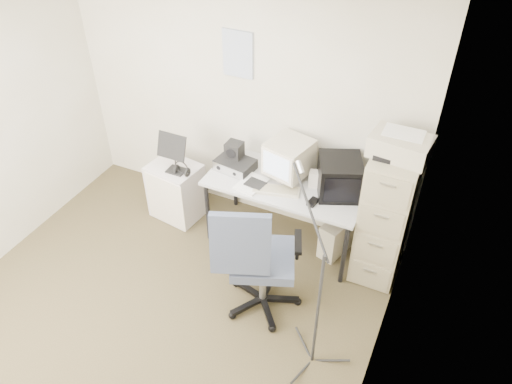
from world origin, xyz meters
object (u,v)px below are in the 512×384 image
at_px(desk, 285,212).
at_px(side_cart, 176,191).
at_px(office_chair, 263,257).
at_px(filing_cabinet, 386,215).

xyz_separation_m(desk, side_cart, (-1.19, -0.10, -0.05)).
bearing_deg(office_chair, filing_cabinet, 25.76).
relative_size(filing_cabinet, desk, 0.87).
xyz_separation_m(desk, office_chair, (0.14, -0.84, 0.22)).
relative_size(office_chair, side_cart, 1.87).
height_order(desk, office_chair, office_chair).
xyz_separation_m(filing_cabinet, desk, (-0.95, -0.03, -0.29)).
bearing_deg(office_chair, side_cart, 129.55).
relative_size(filing_cabinet, side_cart, 2.09).
relative_size(filing_cabinet, office_chair, 1.12).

